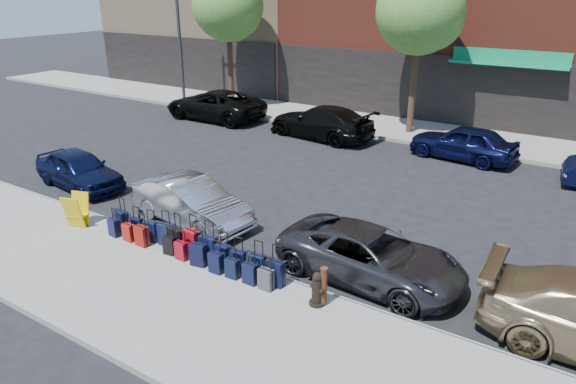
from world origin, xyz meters
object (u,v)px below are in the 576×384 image
Objects in this scene: tree_center at (423,13)px; display_rack at (77,211)px; streetlight at (181,21)px; car_far_2 at (463,142)px; tree_left at (230,7)px; car_near_0 at (79,169)px; car_near_2 at (371,256)px; bollard at (324,286)px; car_near_1 at (191,202)px; suitcase_front_5 at (192,242)px; car_far_0 at (215,105)px; fire_hydrant at (317,290)px; car_far_1 at (321,122)px.

tree_center is 16.17m from display_rack.
streetlight reaches higher than car_far_2.
tree_center is at bearing 0.00° from tree_left.
car_near_2 is at bearing -83.70° from car_near_0.
car_far_2 is at bearing 91.40° from bollard.
car_near_2 reaches higher than display_rack.
display_rack is 3.18m from car_near_1.
bollard is 0.95× the size of display_rack.
tree_left is at bearing 133.55° from bollard.
display_rack is 0.25× the size of car_near_0.
car_near_0 is at bearing -120.54° from tree_center.
tree_left is 1.75× the size of car_far_2.
tree_left is 6.75× the size of suitcase_front_5.
streetlight is 8.90× the size of bollard.
car_far_0 is at bearing 137.49° from bollard.
streetlight is 5.68m from car_far_0.
bollard is at bearing -16.38° from display_rack.
suitcase_front_5 is 0.27× the size of car_near_1.
car_far_2 is at bearing 81.10° from suitcase_front_5.
streetlight reaches higher than car_near_1.
car_near_2 is (0.43, 1.79, 0.11)m from fire_hydrant.
tree_center is 1.63× the size of car_near_2.
streetlight is 19.11m from suitcase_front_5.
tree_left is 3.11m from streetlight.
car_near_1 is (5.24, -0.10, 0.01)m from car_near_0.
tree_center is (10.50, 0.00, 0.00)m from tree_left.
fire_hydrant is at bearing -93.39° from car_near_0.
tree_left is 1.91× the size of car_near_0.
suitcase_front_5 is 14.85m from car_far_0.
suitcase_front_5 is 0.28× the size of car_near_0.
tree_left is 1.63× the size of car_near_2.
tree_left is at bearing -103.38° from car_far_1.
display_rack is at bearing -120.55° from car_near_0.
display_rack reaches higher than bollard.
car_far_0 reaches higher than car_near_1.
tree_center is 6.36m from car_far_1.
car_far_2 is (6.32, 0.26, -0.03)m from car_far_1.
bollard is at bearing 5.33° from suitcase_front_5.
bollard is 0.22× the size of car_far_2.
tree_left reaches higher than car_near_2.
car_far_1 is (-6.49, 11.83, 0.23)m from fire_hydrant.
tree_center is at bearing 102.61° from bollard.
car_far_1 is (-1.23, 9.98, 0.08)m from car_near_1.
streetlight is 16.91m from car_near_1.
car_near_2 is at bearing -35.27° from streetlight.
streetlight is 13.89m from car_near_0.
display_rack is 0.24× the size of car_near_1.
fire_hydrant is at bearing 169.95° from car_near_2.
display_rack is at bearing -158.65° from fire_hydrant.
car_far_0 is (-12.98, 11.90, 0.14)m from bollard.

